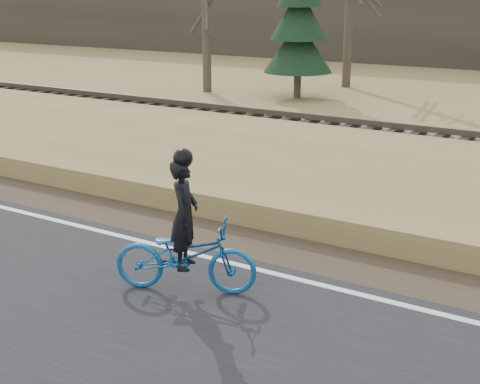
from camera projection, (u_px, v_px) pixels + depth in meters
The scene contains 11 objects.
ground at pixel (307, 293), 9.20m from camera, with size 120.00×120.00×0.00m, color #967D4C.
road at pixel (204, 377), 7.15m from camera, with size 120.00×6.00×0.06m, color black.
edge_line at pixel (313, 283), 9.34m from camera, with size 120.00×0.12×0.01m, color silver.
shoulder at pixel (342, 262), 10.17m from camera, with size 120.00×1.60×0.04m, color #473A2B.
embankment at pixel (406, 199), 12.55m from camera, with size 120.00×5.00×0.44m, color #967D4C.
ballast at pixel (458, 157), 15.65m from camera, with size 120.00×3.00×0.45m, color slate.
railroad at pixel (459, 144), 15.56m from camera, with size 120.00×2.40×0.29m.
cyclist at pixel (185, 247), 8.95m from camera, with size 2.05×1.37×1.99m.
bare_tree_far_left at pixel (206, 6), 26.08m from camera, with size 0.36×0.36×6.70m, color #483D35.
bare_tree_left at pixel (350, 2), 27.35m from camera, with size 0.36×0.36×6.96m, color #483D35.
conifer at pixel (299, 16), 24.67m from camera, with size 2.60×2.60×6.45m.
Camera 1 is at (3.60, -7.63, 4.02)m, focal length 50.00 mm.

